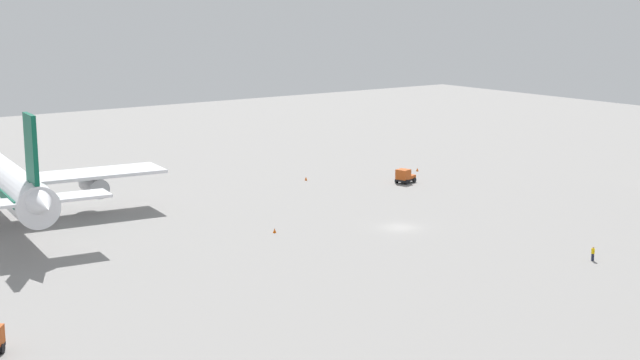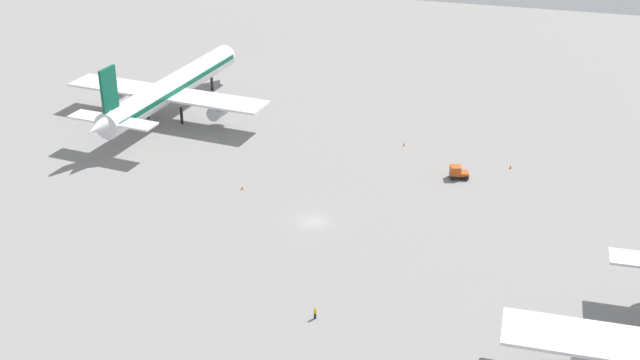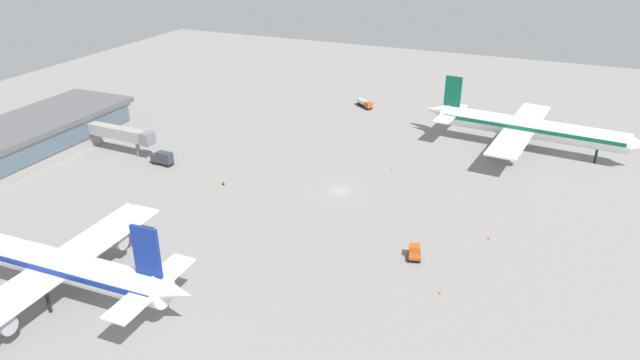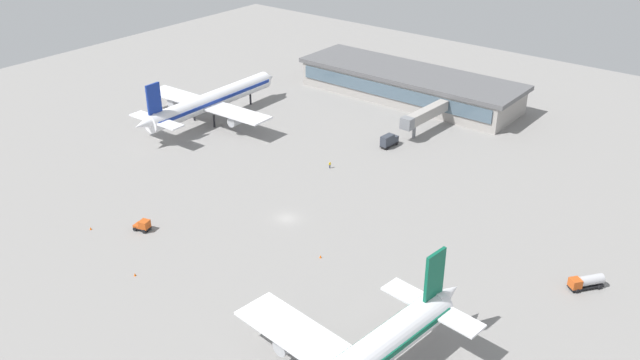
# 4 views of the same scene
# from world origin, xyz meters

# --- Properties ---
(ground) EXTENTS (288.00, 288.00, 0.00)m
(ground) POSITION_xyz_m (0.00, 0.00, 0.00)
(ground) COLOR gray
(terminal_building) EXTENTS (69.34, 20.90, 8.57)m
(terminal_building) POSITION_xyz_m (18.39, -77.94, 4.37)
(terminal_building) COLOR #9E9993
(terminal_building) RESTS_ON ground
(airplane_taxiing) EXTENTS (42.38, 52.97, 16.13)m
(airplane_taxiing) POSITION_xyz_m (52.20, -28.19, 5.87)
(airplane_taxiing) COLOR white
(airplane_taxiing) RESTS_ON ground
(fuel_truck) EXTENTS (5.31, 6.17, 2.50)m
(fuel_truck) POSITION_xyz_m (-57.52, -14.29, 1.39)
(fuel_truck) COLOR black
(fuel_truck) RESTS_ON ground
(catering_truck) EXTENTS (2.52, 5.72, 3.30)m
(catering_truck) POSITION_xyz_m (3.34, -44.02, 1.70)
(catering_truck) COLOR black
(catering_truck) RESTS_ON ground
(baggage_tug) EXTENTS (3.59, 2.92, 2.30)m
(baggage_tug) POSITION_xyz_m (19.75, 21.68, 1.16)
(baggage_tug) COLOR black
(baggage_tug) RESTS_ON ground
(ground_crew_worker) EXTENTS (0.48, 0.55, 1.67)m
(ground_crew_worker) POSITION_xyz_m (7.56, -24.60, 0.85)
(ground_crew_worker) COLOR #1E2338
(ground_crew_worker) RESTS_ON ground
(jet_bridge) EXTENTS (3.78, 19.40, 6.74)m
(jet_bridge) POSITION_xyz_m (1.05, -57.37, 5.13)
(jet_bridge) COLOR #9E9993
(jet_bridge) RESTS_ON ground
(safety_cone_near_gate) EXTENTS (0.44, 0.44, 0.60)m
(safety_cone_near_gate) POSITION_xyz_m (8.20, 32.85, 0.30)
(safety_cone_near_gate) COLOR #EA590C
(safety_cone_near_gate) RESTS_ON ground
(safety_cone_mid_apron) EXTENTS (0.44, 0.44, 0.60)m
(safety_cone_mid_apron) POSITION_xyz_m (28.39, 28.22, 0.30)
(safety_cone_mid_apron) COLOR #EA590C
(safety_cone_mid_apron) RESTS_ON ground
(safety_cone_far_side) EXTENTS (0.44, 0.44, 0.60)m
(safety_cone_far_side) POSITION_xyz_m (-14.70, 7.27, 0.30)
(safety_cone_far_side) COLOR #EA590C
(safety_cone_far_side) RESTS_ON ground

